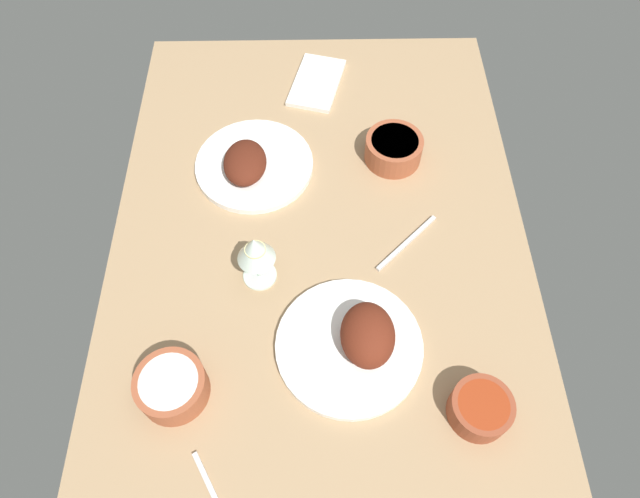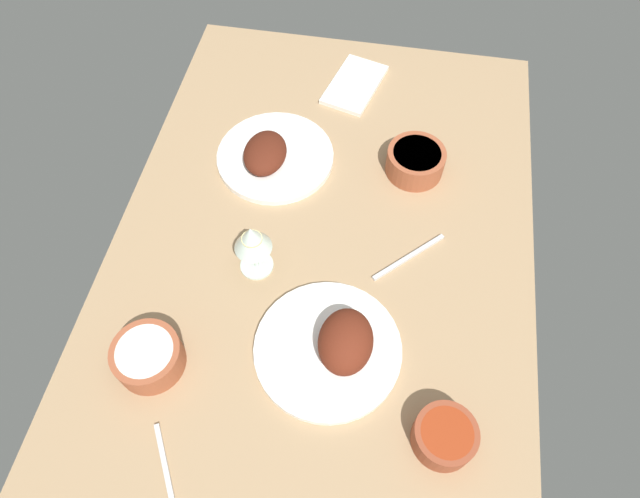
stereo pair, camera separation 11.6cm
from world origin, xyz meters
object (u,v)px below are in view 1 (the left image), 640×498
object	(u,v)px
plate_near_viewer	(357,341)
bowl_cream	(172,386)
wine_glass	(255,251)
folded_napkin	(316,82)
spoon_loose	(407,243)
bowl_sauce	(480,408)
fork_loose	(215,497)
plate_far_side	(251,164)
bowl_potatoes	(394,148)

from	to	relation	value
plate_near_viewer	bowl_cream	bearing A→B (deg)	103.70
bowl_cream	wine_glass	world-z (taller)	wine_glass
wine_glass	folded_napkin	distance (cm)	59.31
bowl_cream	spoon_loose	distance (cm)	55.85
plate_near_viewer	spoon_loose	xyz separation A→B (cm)	(23.36, -11.98, -2.53)
bowl_sauce	folded_napkin	distance (cm)	90.70
fork_loose	wine_glass	bearing A→B (deg)	142.13
plate_far_side	spoon_loose	distance (cm)	40.38
fork_loose	spoon_loose	size ratio (longest dim) A/B	0.88
plate_far_side	folded_napkin	bearing A→B (deg)	-28.47
plate_near_viewer	folded_napkin	distance (cm)	73.54
bowl_potatoes	bowl_cream	bearing A→B (deg)	141.24
plate_near_viewer	plate_far_side	distance (cm)	49.81
bowl_sauce	plate_far_side	bearing A→B (deg)	37.07
plate_near_viewer	wine_glass	distance (cm)	26.00
bowl_cream	fork_loose	xyz separation A→B (cm)	(-18.19, -8.79, -2.97)
plate_far_side	bowl_potatoes	world-z (taller)	plate_far_side
spoon_loose	wine_glass	bearing A→B (deg)	-30.75
folded_napkin	plate_far_side	bearing A→B (deg)	151.53
plate_far_side	fork_loose	world-z (taller)	plate_far_side
plate_near_viewer	bowl_sauce	bearing A→B (deg)	-121.79
plate_far_side	wine_glass	distance (cm)	29.75
bowl_sauce	folded_napkin	bearing A→B (deg)	17.94
plate_far_side	wine_glass	size ratio (longest dim) A/B	1.97
plate_far_side	wine_glass	bearing A→B (deg)	-173.81
folded_napkin	bowl_potatoes	bearing A→B (deg)	-145.22
plate_near_viewer	fork_loose	size ratio (longest dim) A/B	1.72
plate_near_viewer	bowl_potatoes	xyz separation A→B (cm)	(47.61, -10.92, 0.38)
bowl_potatoes	plate_near_viewer	bearing A→B (deg)	167.08
plate_far_side	bowl_sauce	world-z (taller)	plate_far_side
bowl_cream	spoon_loose	world-z (taller)	bowl_cream
plate_far_side	spoon_loose	bearing A→B (deg)	-121.57
folded_napkin	plate_near_viewer	bearing A→B (deg)	-174.67
bowl_cream	bowl_sauce	size ratio (longest dim) A/B	1.16
bowl_sauce	bowl_potatoes	bearing A→B (deg)	9.51
folded_napkin	spoon_loose	bearing A→B (deg)	-159.31
bowl_potatoes	fork_loose	bearing A→B (deg)	154.03
plate_near_viewer	folded_napkin	bearing A→B (deg)	5.33
fork_loose	spoon_loose	bearing A→B (deg)	113.30
plate_near_viewer	plate_far_side	world-z (taller)	plate_near_viewer
bowl_sauce	wine_glass	distance (cm)	50.21
bowl_cream	folded_napkin	size ratio (longest dim) A/B	0.66
plate_near_viewer	bowl_cream	size ratio (longest dim) A/B	2.20
folded_napkin	wine_glass	bearing A→B (deg)	167.71
fork_loose	spoon_loose	distance (cm)	62.15
plate_far_side	fork_loose	xyz separation A→B (cm)	(-70.95, 2.77, -1.71)
plate_near_viewer	bowl_cream	world-z (taller)	plate_near_viewer
plate_far_side	spoon_loose	world-z (taller)	plate_far_side
bowl_cream	wine_glass	distance (cm)	29.06
spoon_loose	bowl_cream	bearing A→B (deg)	-9.53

